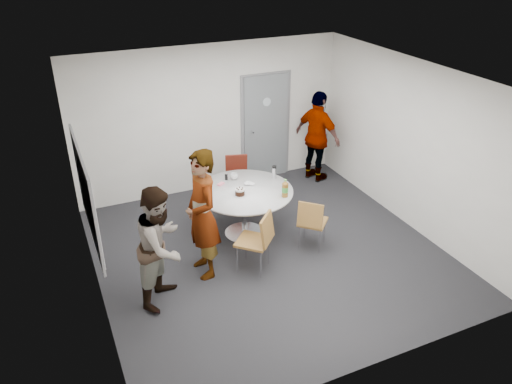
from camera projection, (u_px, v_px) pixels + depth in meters
name	position (u px, v px, depth m)	size (l,w,h in m)	color
floor	(269.00, 253.00, 7.66)	(5.00, 5.00, 0.00)	black
ceiling	(271.00, 79.00, 6.40)	(5.00, 5.00, 0.00)	silver
wall_back	(211.00, 119.00, 9.05)	(5.00, 5.00, 0.00)	silver
wall_left	(87.00, 209.00, 6.12)	(5.00, 5.00, 0.00)	silver
wall_right	(411.00, 146.00, 7.94)	(5.00, 5.00, 0.00)	silver
wall_front	(377.00, 271.00, 5.01)	(5.00, 5.00, 0.00)	silver
door	(266.00, 128.00, 9.58)	(1.02, 0.17, 2.12)	slate
whiteboard	(86.00, 194.00, 6.25)	(0.04, 1.90, 1.25)	slate
table	(246.00, 196.00, 7.83)	(1.52, 1.52, 1.08)	silver
chair_near_left	(259.00, 237.00, 7.02)	(0.64, 0.64, 0.92)	olive
chair_near_right	(312.00, 220.00, 7.53)	(0.58, 0.59, 0.84)	olive
chair_far	(237.00, 174.00, 8.91)	(0.51, 0.54, 0.86)	#5D1D12
person_main	(202.00, 215.00, 6.80)	(0.69, 0.45, 1.89)	#A5C6EA
person_left	(161.00, 245.00, 6.35)	(0.80, 0.63, 1.66)	white
person_right	(318.00, 137.00, 9.53)	(1.04, 0.43, 1.78)	black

